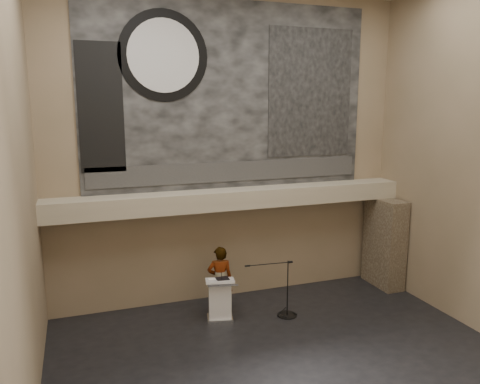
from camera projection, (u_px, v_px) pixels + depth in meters
name	position (u px, v px, depth m)	size (l,w,h in m)	color
floor	(290.00, 364.00, 10.04)	(10.00, 10.00, 0.00)	black
wall_back	(230.00, 150.00, 12.95)	(10.00, 0.02, 8.50)	#7E6D50
wall_front	(442.00, 212.00, 5.54)	(10.00, 0.02, 8.50)	#7E6D50
wall_left	(16.00, 182.00, 7.61)	(0.02, 8.00, 8.50)	#7E6D50
soffit	(235.00, 198.00, 12.82)	(10.00, 0.80, 0.50)	tan
sprinkler_left	(178.00, 213.00, 12.30)	(0.04, 0.04, 0.06)	#B2893D
sprinkler_right	(298.00, 204.00, 13.45)	(0.04, 0.04, 0.06)	#B2893D
banner	(231.00, 96.00, 12.65)	(8.00, 0.05, 5.00)	black
banner_text_strip	(231.00, 172.00, 13.00)	(7.76, 0.02, 0.55)	#2E2E2E
banner_clock_rim	(163.00, 56.00, 11.84)	(2.30, 2.30, 0.02)	black
banner_clock_face	(164.00, 56.00, 11.82)	(1.84, 1.84, 0.02)	silver
banner_building_print	(310.00, 93.00, 13.38)	(2.60, 0.02, 3.60)	black
banner_brick_print	(101.00, 108.00, 11.55)	(1.10, 0.02, 3.20)	black
stone_pier	(384.00, 242.00, 14.23)	(0.60, 1.40, 2.70)	#463A2B
lectern	(220.00, 299.00, 12.03)	(0.83, 0.67, 1.14)	silver
binder	(223.00, 279.00, 11.90)	(0.31, 0.25, 0.04)	black
papers	(213.00, 280.00, 11.84)	(0.22, 0.30, 0.01)	white
speaker_person	(220.00, 280.00, 12.36)	(0.67, 0.44, 1.84)	white
mic_stand	(286.00, 308.00, 12.30)	(1.41, 0.52, 1.51)	black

